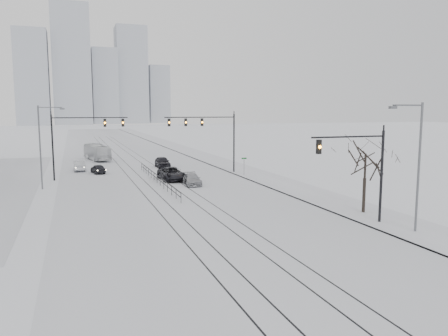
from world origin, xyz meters
TOP-DOWN VIEW (x-y plane):
  - ground at (0.00, 0.00)m, footprint 500.00×500.00m
  - road at (0.00, 60.00)m, footprint 22.00×260.00m
  - sidewalk_east at (13.50, 60.00)m, footprint 5.00×260.00m
  - curb at (11.05, 60.00)m, footprint 0.10×260.00m
  - tram_rails at (-0.00, 40.00)m, footprint 5.30×180.00m
  - skyline at (5.02, 273.63)m, footprint 96.00×48.00m
  - traffic_mast_near at (10.79, 6.00)m, footprint 6.10×0.37m
  - traffic_mast_ne at (8.15, 34.99)m, footprint 9.60×0.37m
  - traffic_mast_nw at (-8.52, 36.00)m, footprint 9.10×0.37m
  - street_light_east at (12.70, 3.00)m, footprint 2.73×0.25m
  - street_light_west at (-12.20, 30.00)m, footprint 2.73×0.25m
  - bare_tree at (13.20, 9.00)m, footprint 4.40×4.40m
  - median_fence at (0.00, 30.00)m, footprint 0.06×24.00m
  - street_sign at (11.80, 32.00)m, footprint 0.70×0.06m
  - sedan_sb_inner at (-6.10, 40.55)m, footprint 2.07×3.84m
  - sedan_sb_outer at (-8.45, 44.14)m, footprint 1.62×4.43m
  - sedan_nb_front at (2.08, 31.52)m, footprint 2.82×5.73m
  - sedan_nb_right at (3.57, 27.42)m, footprint 2.12×4.45m
  - sedan_nb_far at (3.43, 44.07)m, footprint 1.96×4.68m
  - box_truck at (-5.35, 57.22)m, footprint 4.15×10.03m

SIDE VIEW (x-z plane):
  - ground at x=0.00m, z-range 0.00..0.00m
  - road at x=0.00m, z-range 0.00..0.02m
  - tram_rails at x=0.00m, z-range 0.02..0.03m
  - curb at x=11.05m, z-range 0.00..0.12m
  - sidewalk_east at x=13.50m, z-range 0.00..0.16m
  - median_fence at x=0.00m, z-range 0.03..1.03m
  - sedan_sb_inner at x=-6.10m, z-range 0.00..1.24m
  - sedan_nb_right at x=3.57m, z-range 0.00..1.25m
  - sedan_sb_outer at x=-8.45m, z-range 0.00..1.45m
  - sedan_nb_front at x=2.08m, z-range 0.00..1.57m
  - sedan_nb_far at x=3.43m, z-range 0.00..1.58m
  - box_truck at x=-5.35m, z-range 0.00..2.72m
  - street_sign at x=11.80m, z-range 0.41..2.81m
  - bare_tree at x=13.20m, z-range 1.44..7.54m
  - traffic_mast_near at x=10.79m, z-range 1.06..8.06m
  - street_light_east at x=12.70m, z-range 0.71..9.71m
  - street_light_west at x=-12.20m, z-range 0.71..9.71m
  - traffic_mast_nw at x=-8.52m, z-range 1.57..9.57m
  - traffic_mast_ne at x=8.15m, z-range 1.76..9.76m
  - skyline at x=5.02m, z-range -5.35..66.65m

